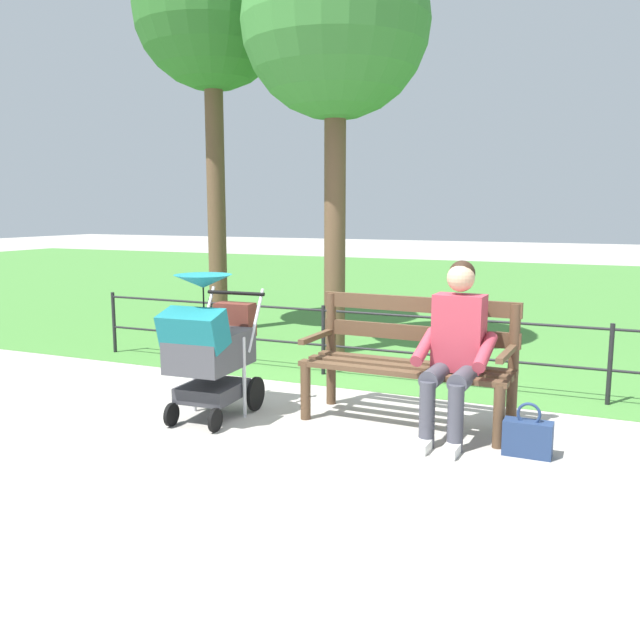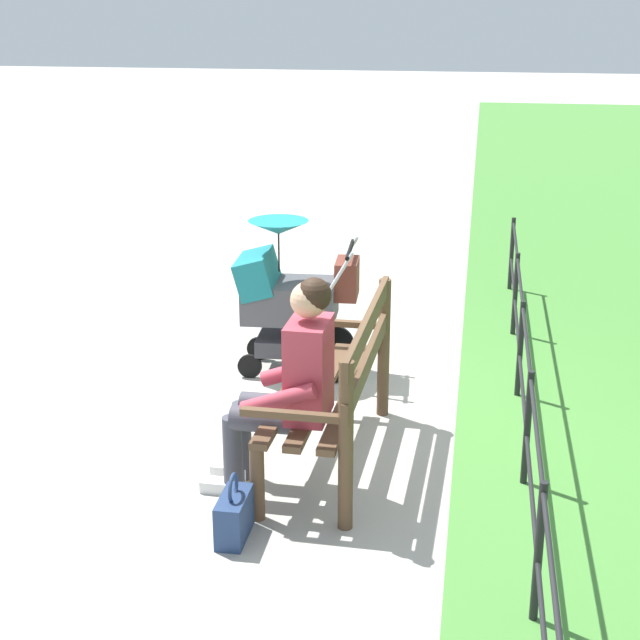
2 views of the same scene
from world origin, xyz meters
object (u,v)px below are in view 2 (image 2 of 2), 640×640
object	(u,v)px
park_bench	(340,381)
person_on_bench	(290,380)
stroller	(289,295)
handbag	(234,516)

from	to	relation	value
park_bench	person_on_bench	xyz separation A→B (m)	(-0.39, 0.22, 0.15)
person_on_bench	stroller	size ratio (longest dim) A/B	1.11
park_bench	stroller	distance (m)	1.56
handbag	person_on_bench	bearing A→B (deg)	-19.32
person_on_bench	handbag	bearing A→B (deg)	160.68
park_bench	person_on_bench	bearing A→B (deg)	150.38
person_on_bench	stroller	world-z (taller)	person_on_bench
person_on_bench	handbag	distance (m)	0.80
person_on_bench	park_bench	bearing A→B (deg)	-29.62
person_on_bench	stroller	xyz separation A→B (m)	(1.84, 0.36, -0.08)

